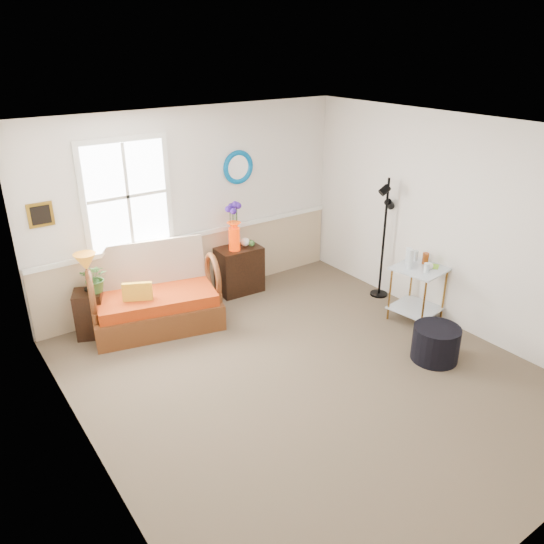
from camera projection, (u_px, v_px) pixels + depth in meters
floor at (308, 377)px, 5.74m from camera, size 4.50×5.00×0.01m
ceiling at (316, 133)px, 4.69m from camera, size 4.50×5.00×0.01m
walls at (312, 267)px, 5.22m from camera, size 4.51×5.01×2.60m
wainscot at (198, 266)px, 7.41m from camera, size 4.46×0.02×0.90m
chair_rail at (196, 234)px, 7.21m from camera, size 4.46×0.04×0.06m
window at (127, 196)px, 6.47m from camera, size 1.14×0.06×1.44m
picture at (40, 215)px, 5.95m from camera, size 0.28×0.03×0.28m
mirror at (238, 167)px, 7.26m from camera, size 0.47×0.07×0.47m
loveseat at (155, 290)px, 6.58m from camera, size 1.72×1.22×1.02m
throw_pillow at (138, 297)px, 6.39m from camera, size 0.36×0.24×0.35m
lamp_stand at (90, 314)px, 6.45m from camera, size 0.43×0.43×0.59m
table_lamp at (87, 273)px, 6.27m from camera, size 0.29×0.29×0.48m
potted_plant at (96, 281)px, 6.29m from camera, size 0.48×0.49×0.29m
cabinet at (239, 270)px, 7.58m from camera, size 0.65×0.44×0.67m
flower_vase at (234, 227)px, 7.24m from camera, size 0.21×0.21×0.67m
side_table at (417, 294)px, 6.78m from camera, size 0.66×0.66×0.73m
tabletop_items at (420, 257)px, 6.64m from camera, size 0.58×0.58×0.25m
floor_lamp at (384, 239)px, 7.25m from camera, size 0.29×0.29×1.70m
ottoman at (436, 343)px, 5.99m from camera, size 0.69×0.69×0.41m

